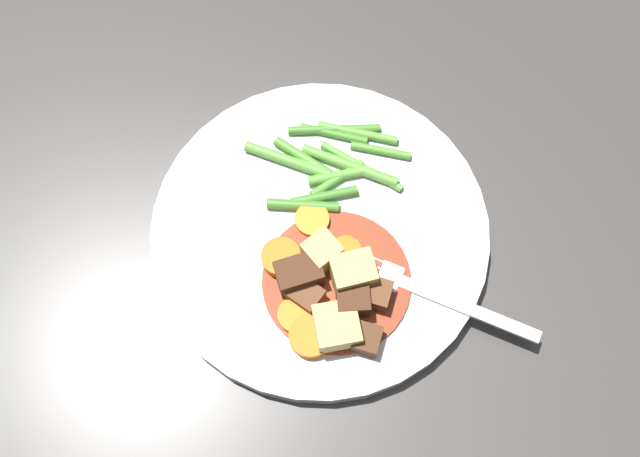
% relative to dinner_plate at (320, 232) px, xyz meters
% --- Properties ---
extents(ground_plane, '(3.00, 3.00, 0.00)m').
position_rel_dinner_plate_xyz_m(ground_plane, '(0.00, 0.00, -0.01)').
color(ground_plane, '#423F3D').
extents(dinner_plate, '(0.28, 0.28, 0.02)m').
position_rel_dinner_plate_xyz_m(dinner_plate, '(0.00, 0.00, 0.00)').
color(dinner_plate, white).
rests_on(dinner_plate, ground_plane).
extents(stew_sauce, '(0.12, 0.12, 0.00)m').
position_rel_dinner_plate_xyz_m(stew_sauce, '(0.05, 0.01, 0.01)').
color(stew_sauce, '#93381E').
rests_on(stew_sauce, dinner_plate).
extents(carrot_slice_0, '(0.04, 0.04, 0.01)m').
position_rel_dinner_plate_xyz_m(carrot_slice_0, '(0.03, -0.03, 0.02)').
color(carrot_slice_0, orange).
rests_on(carrot_slice_0, dinner_plate).
extents(carrot_slice_1, '(0.03, 0.03, 0.01)m').
position_rel_dinner_plate_xyz_m(carrot_slice_1, '(-0.01, -0.01, 0.01)').
color(carrot_slice_1, orange).
rests_on(carrot_slice_1, dinner_plate).
extents(carrot_slice_2, '(0.04, 0.04, 0.01)m').
position_rel_dinner_plate_xyz_m(carrot_slice_2, '(0.09, -0.01, 0.01)').
color(carrot_slice_2, orange).
rests_on(carrot_slice_2, dinner_plate).
extents(carrot_slice_3, '(0.03, 0.03, 0.01)m').
position_rel_dinner_plate_xyz_m(carrot_slice_3, '(0.02, 0.02, 0.02)').
color(carrot_slice_3, orange).
rests_on(carrot_slice_3, dinner_plate).
extents(carrot_slice_4, '(0.03, 0.03, 0.01)m').
position_rel_dinner_plate_xyz_m(carrot_slice_4, '(0.07, -0.02, 0.01)').
color(carrot_slice_4, orange).
rests_on(carrot_slice_4, dinner_plate).
extents(potato_chunk_0, '(0.03, 0.04, 0.03)m').
position_rel_dinner_plate_xyz_m(potato_chunk_0, '(0.05, 0.02, 0.02)').
color(potato_chunk_0, '#DBBC6B').
rests_on(potato_chunk_0, dinner_plate).
extents(potato_chunk_1, '(0.03, 0.03, 0.03)m').
position_rel_dinner_plate_xyz_m(potato_chunk_1, '(0.03, -0.00, 0.02)').
color(potato_chunk_1, '#DBBC6B').
rests_on(potato_chunk_1, dinner_plate).
extents(potato_chunk_2, '(0.04, 0.04, 0.02)m').
position_rel_dinner_plate_xyz_m(potato_chunk_2, '(0.09, 0.01, 0.02)').
color(potato_chunk_2, '#DBBC6B').
rests_on(potato_chunk_2, dinner_plate).
extents(meat_chunk_0, '(0.03, 0.03, 0.02)m').
position_rel_dinner_plate_xyz_m(meat_chunk_0, '(0.06, -0.02, 0.02)').
color(meat_chunk_0, brown).
rests_on(meat_chunk_0, dinner_plate).
extents(meat_chunk_1, '(0.03, 0.04, 0.03)m').
position_rel_dinner_plate_xyz_m(meat_chunk_1, '(0.04, -0.02, 0.02)').
color(meat_chunk_1, '#4C2B19').
rests_on(meat_chunk_1, dinner_plate).
extents(meat_chunk_2, '(0.03, 0.03, 0.03)m').
position_rel_dinner_plate_xyz_m(meat_chunk_2, '(0.06, 0.02, 0.02)').
color(meat_chunk_2, '#4C2B19').
rests_on(meat_chunk_2, dinner_plate).
extents(meat_chunk_3, '(0.03, 0.03, 0.02)m').
position_rel_dinner_plate_xyz_m(meat_chunk_3, '(0.10, 0.03, 0.02)').
color(meat_chunk_3, '#56331E').
rests_on(meat_chunk_3, dinner_plate).
extents(meat_chunk_4, '(0.03, 0.03, 0.02)m').
position_rel_dinner_plate_xyz_m(meat_chunk_4, '(0.06, 0.04, 0.02)').
color(meat_chunk_4, brown).
rests_on(meat_chunk_4, dinner_plate).
extents(green_bean_0, '(0.02, 0.05, 0.01)m').
position_rel_dinner_plate_xyz_m(green_bean_0, '(-0.07, 0.06, 0.01)').
color(green_bean_0, '#599E38').
rests_on(green_bean_0, dinner_plate).
extents(green_bean_1, '(0.02, 0.06, 0.01)m').
position_rel_dinner_plate_xyz_m(green_bean_1, '(-0.03, 0.01, 0.01)').
color(green_bean_1, '#4C8E33').
rests_on(green_bean_1, dinner_plate).
extents(green_bean_2, '(0.04, 0.08, 0.01)m').
position_rel_dinner_plate_xyz_m(green_bean_2, '(-0.05, 0.03, 0.01)').
color(green_bean_2, '#66AD42').
rests_on(green_bean_2, dinner_plate).
extents(green_bean_3, '(0.01, 0.08, 0.01)m').
position_rel_dinner_plate_xyz_m(green_bean_3, '(-0.09, 0.02, 0.01)').
color(green_bean_3, '#4C8E33').
rests_on(green_bean_3, dinner_plate).
extents(green_bean_4, '(0.03, 0.07, 0.01)m').
position_rel_dinner_plate_xyz_m(green_bean_4, '(-0.08, 0.04, 0.01)').
color(green_bean_4, '#66AD42').
rests_on(green_bean_4, dinner_plate).
extents(green_bean_5, '(0.05, 0.07, 0.01)m').
position_rel_dinner_plate_xyz_m(green_bean_5, '(-0.05, 0.04, 0.01)').
color(green_bean_5, '#66AD42').
rests_on(green_bean_5, dinner_plate).
extents(green_bean_6, '(0.04, 0.07, 0.01)m').
position_rel_dinner_plate_xyz_m(green_bean_6, '(-0.06, -0.02, 0.01)').
color(green_bean_6, '#66AD42').
rests_on(green_bean_6, dinner_plate).
extents(green_bean_7, '(0.02, 0.06, 0.01)m').
position_rel_dinner_plate_xyz_m(green_bean_7, '(-0.08, 0.02, 0.01)').
color(green_bean_7, '#4C8E33').
rests_on(green_bean_7, dinner_plate).
extents(green_bean_8, '(0.03, 0.05, 0.01)m').
position_rel_dinner_plate_xyz_m(green_bean_8, '(-0.04, 0.02, 0.01)').
color(green_bean_8, '#599E38').
rests_on(green_bean_8, dinner_plate).
extents(green_bean_9, '(0.04, 0.05, 0.01)m').
position_rel_dinner_plate_xyz_m(green_bean_9, '(-0.06, -0.01, 0.01)').
color(green_bean_9, '#599E38').
rests_on(green_bean_9, dinner_plate).
extents(green_bean_10, '(0.02, 0.06, 0.01)m').
position_rel_dinner_plate_xyz_m(green_bean_10, '(-0.02, -0.01, 0.01)').
color(green_bean_10, '#4C8E33').
rests_on(green_bean_10, dinner_plate).
extents(green_bean_11, '(0.02, 0.05, 0.01)m').
position_rel_dinner_plate_xyz_m(green_bean_11, '(-0.04, 0.02, 0.01)').
color(green_bean_11, '#66AD42').
rests_on(green_bean_11, dinner_plate).
extents(fork, '(0.09, 0.16, 0.00)m').
position_rel_dinner_plate_xyz_m(fork, '(0.06, 0.08, 0.01)').
color(fork, silver).
rests_on(fork, dinner_plate).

